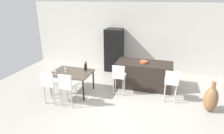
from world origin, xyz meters
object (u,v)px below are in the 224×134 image
Objects in this scene: kitchen_island at (144,75)px; floor_vase at (211,99)px; wine_glass_left at (65,68)px; wine_glass_middle at (55,70)px; dining_chair_far at (67,85)px; fruit_bowl at (144,62)px; wine_glass_right at (55,68)px; bar_chair_middle at (171,81)px; dining_chair_near at (50,82)px; bar_chair_left at (119,75)px; wine_bottle_end at (85,67)px; wine_bottle_corner at (86,66)px; dining_table at (72,74)px; refrigerator at (114,50)px.

floor_vase is at bearing -28.23° from kitchen_island.
wine_glass_left is 0.34m from wine_glass_middle.
wine_glass_middle is (-0.20, -0.28, 0.00)m from wine_glass_left.
fruit_bowl is (1.95, 1.95, 0.26)m from dining_chair_far.
kitchen_island is 11.27× the size of wine_glass_middle.
wine_glass_middle is at bearing -52.77° from wine_glass_right.
bar_chair_middle reaches higher than wine_glass_right.
dining_chair_near and dining_chair_far have the same top height.
dining_chair_near reaches higher than wine_glass_right.
dining_chair_near is 3.90× the size of fruit_bowl.
kitchen_island is 1.87× the size of bar_chair_left.
wine_bottle_end is 2.05m from fruit_bowl.
wine_glass_right is at bearing 127.23° from wine_glass_middle.
wine_bottle_corner reaches higher than wine_glass_middle.
dining_table is at bearing -133.78° from wine_bottle_corner.
kitchen_island reaches higher than wine_glass_left.
dining_chair_far is 3.90× the size of fruit_bowl.
wine_glass_left is 2.71m from fruit_bowl.
refrigerator is (1.19, 2.78, 0.06)m from wine_glass_middle.
wine_glass_middle is at bearing -113.21° from refrigerator.
bar_chair_left and dining_chair_near have the same top height.
wine_bottle_corner is 1.92× the size of wine_glass_middle.
refrigerator is at bearing 138.18° from bar_chair_middle.
bar_chair_middle is at bearing 9.30° from wine_glass_middle.
dining_chair_far is (-1.97, -1.98, 0.24)m from kitchen_island.
floor_vase is at bearing 1.59° from wine_glass_right.
wine_glass_middle is at bearing -126.17° from wine_glass_left.
dining_chair_far is 2.77m from fruit_bowl.
dining_chair_near is at bearing -109.20° from dining_table.
wine_glass_right is (-0.15, 0.20, 0.00)m from wine_glass_middle.
wine_glass_right reaches higher than dining_table.
wine_glass_middle is 3.02m from refrigerator.
dining_chair_near is at bearing 180.00° from dining_chair_far.
refrigerator is at bearing 72.86° from dining_table.
kitchen_island is 2.08m from wine_bottle_corner.
dining_table is at bearing -179.48° from floor_vase.
wine_bottle_corner is 0.18× the size of refrigerator.
dining_chair_far is (0.29, -0.84, 0.02)m from dining_table.
wine_glass_left is 0.19× the size of floor_vase.
dining_chair_far is (0.59, -0.00, 0.00)m from dining_chair_near.
wine_bottle_corner is 1.92× the size of wine_glass_left.
kitchen_island is 5.87× the size of wine_bottle_corner.
wine_glass_right is at bearing -178.41° from floor_vase.
dining_table is (-3.20, -0.30, -0.02)m from bar_chair_middle.
dining_chair_near is at bearing -76.51° from wine_glass_middle.
dining_chair_far is at bearing -93.45° from wine_bottle_corner.
refrigerator reaches higher than wine_bottle_end.
kitchen_island is at bearing 28.03° from wine_glass_middle.
floor_vase is at bearing 0.52° from dining_table.
dining_chair_far reaches higher than wine_glass_left.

